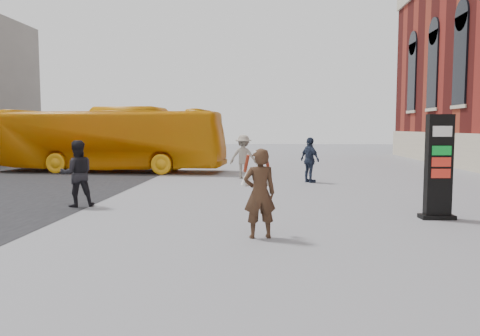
# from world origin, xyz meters

# --- Properties ---
(ground) EXTENTS (100.00, 100.00, 0.00)m
(ground) POSITION_xyz_m (0.00, 0.00, 0.00)
(ground) COLOR #9E9EA3
(info_pylon) EXTENTS (0.79, 0.43, 2.39)m
(info_pylon) POSITION_xyz_m (3.61, 2.12, 1.20)
(info_pylon) COLOR black
(info_pylon) RESTS_ON ground
(woman) EXTENTS (0.74, 0.70, 1.71)m
(woman) POSITION_xyz_m (-0.44, 0.03, 0.87)
(woman) COLOR #372416
(woman) RESTS_ON ground
(bus) EXTENTS (11.04, 3.33, 3.03)m
(bus) POSITION_xyz_m (-7.78, 13.00, 1.52)
(bus) COLOR orange
(bus) RESTS_ON road
(pedestrian_a) EXTENTS (1.06, 0.98, 1.76)m
(pedestrian_a) POSITION_xyz_m (-5.32, 3.25, 0.88)
(pedestrian_a) COLOR black
(pedestrian_a) RESTS_ON ground
(pedestrian_b) EXTENTS (1.25, 0.86, 1.79)m
(pedestrian_b) POSITION_xyz_m (-1.29, 10.36, 0.89)
(pedestrian_b) COLOR gray
(pedestrian_b) RESTS_ON ground
(pedestrian_c) EXTENTS (0.91, 1.07, 1.72)m
(pedestrian_c) POSITION_xyz_m (1.31, 9.09, 0.86)
(pedestrian_c) COLOR #262F46
(pedestrian_c) RESTS_ON ground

